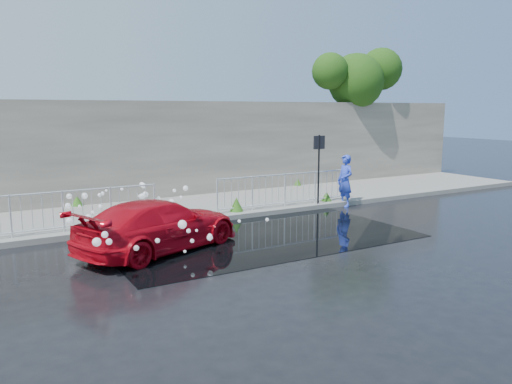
% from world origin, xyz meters
% --- Properties ---
extents(ground, '(90.00, 90.00, 0.00)m').
position_xyz_m(ground, '(0.00, 0.00, 0.00)').
color(ground, black).
rests_on(ground, ground).
extents(pavement, '(30.00, 4.00, 0.15)m').
position_xyz_m(pavement, '(0.00, 5.00, 0.07)').
color(pavement, slate).
rests_on(pavement, ground).
extents(curb, '(30.00, 0.25, 0.16)m').
position_xyz_m(curb, '(0.00, 3.00, 0.08)').
color(curb, slate).
rests_on(curb, ground).
extents(retaining_wall, '(30.00, 0.60, 3.50)m').
position_xyz_m(retaining_wall, '(0.00, 7.20, 1.90)').
color(retaining_wall, '#625C53').
rests_on(retaining_wall, pavement).
extents(puddle, '(8.00, 5.00, 0.01)m').
position_xyz_m(puddle, '(0.50, 1.00, 0.01)').
color(puddle, black).
rests_on(puddle, ground).
extents(sign_post, '(0.45, 0.06, 2.50)m').
position_xyz_m(sign_post, '(4.20, 3.10, 1.72)').
color(sign_post, black).
rests_on(sign_post, ground).
extents(tree, '(4.79, 2.52, 6.18)m').
position_xyz_m(tree, '(9.69, 7.42, 4.77)').
color(tree, '#332114').
rests_on(tree, ground).
extents(railing_left, '(5.05, 0.05, 1.10)m').
position_xyz_m(railing_left, '(-4.00, 3.35, 0.74)').
color(railing_left, silver).
rests_on(railing_left, pavement).
extents(railing_right, '(5.05, 0.05, 1.10)m').
position_xyz_m(railing_right, '(3.00, 3.35, 0.74)').
color(railing_right, silver).
rests_on(railing_right, pavement).
extents(weeds, '(12.17, 3.93, 0.45)m').
position_xyz_m(weeds, '(-0.00, 4.42, 0.33)').
color(weeds, '#214913').
rests_on(weeds, pavement).
extents(water_spray, '(3.74, 5.72, 1.12)m').
position_xyz_m(water_spray, '(-2.46, 2.15, 0.77)').
color(water_spray, white).
rests_on(water_spray, ground).
extents(red_car, '(4.60, 3.18, 1.24)m').
position_xyz_m(red_car, '(-2.23, 0.86, 0.62)').
color(red_car, '#B40714').
rests_on(red_car, ground).
extents(person, '(0.43, 0.66, 1.81)m').
position_xyz_m(person, '(5.19, 2.89, 0.90)').
color(person, blue).
rests_on(person, ground).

